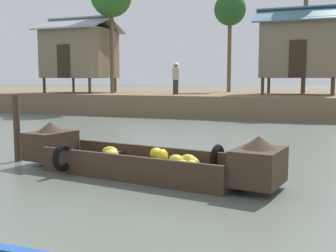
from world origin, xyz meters
The scene contains 8 objects.
ground_plane centered at (0.00, 10.00, 0.00)m, with size 300.00×300.00×0.00m, color #596056.
riverbank_strip centered at (0.00, 26.58, 0.51)m, with size 160.00×20.00×1.02m, color #756047.
banana_boat centered at (0.58, 5.26, 0.31)m, with size 5.22×1.75×0.88m.
stilt_house_left centered at (-9.71, 19.49, 3.34)m, with size 4.05×3.82×4.33m.
stilt_house_mid_left centered at (2.38, 20.92, 3.37)m, with size 4.40×3.31×4.41m.
palm_tree_far centered at (-1.95, 24.11, 5.95)m, with size 1.94×1.94×6.00m.
vendor_person centered at (-3.51, 18.62, 1.95)m, with size 0.44×0.44×1.66m.
mooring_post centered at (-2.49, 5.58, 0.72)m, with size 0.14×0.14×1.44m, color #423323.
Camera 1 is at (3.68, -1.56, 1.74)m, focal length 44.48 mm.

